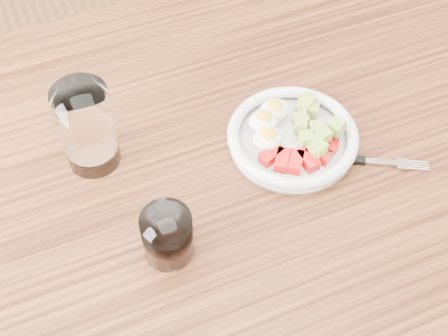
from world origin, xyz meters
The scene contains 5 objects.
dining_table centered at (0.00, 0.00, 0.67)m, with size 1.50×0.90×0.77m.
bowl centered at (0.11, 0.03, 0.79)m, with size 0.19×0.19×0.05m.
fork centered at (0.18, -0.03, 0.77)m, with size 0.16×0.10×0.01m.
water_glass centered at (-0.17, 0.12, 0.84)m, with size 0.08×0.08×0.14m, color white.
coffee_glass centered at (-0.12, -0.07, 0.81)m, with size 0.07×0.07×0.08m.
Camera 1 is at (-0.21, -0.47, 1.49)m, focal length 50.00 mm.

